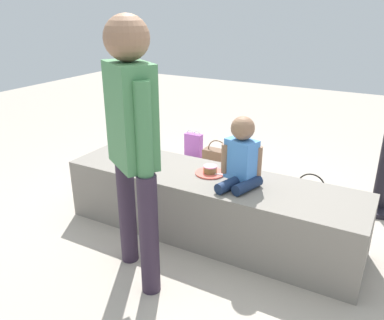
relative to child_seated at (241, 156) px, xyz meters
name	(u,v)px	position (x,y,z in m)	size (l,w,h in m)	color
ground_plane	(209,233)	(-0.24, 0.02, -0.69)	(12.00, 12.00, 0.00)	#AB9F91
concrete_ledge	(210,205)	(-0.24, 0.02, -0.45)	(2.23, 0.58, 0.47)	gray
child_seated	(241,156)	(0.00, 0.00, 0.00)	(0.29, 0.35, 0.48)	#18294A
adult_standing	(132,133)	(-0.41, -0.64, 0.28)	(0.42, 0.34, 1.61)	#312435
cake_plate	(210,171)	(-0.26, 0.06, -0.19)	(0.22, 0.22, 0.07)	#E0594C
gift_bag	(194,145)	(-1.13, 1.39, -0.55)	(0.20, 0.08, 0.32)	#B259BF
water_bottle_near_gift	(168,173)	(-1.03, 0.67, -0.60)	(0.07, 0.07, 0.19)	silver
water_bottle_far_side	(344,208)	(0.62, 0.76, -0.59)	(0.07, 0.07, 0.20)	silver
party_cup_red	(196,182)	(-0.71, 0.67, -0.63)	(0.07, 0.07, 0.12)	red
cake_box_white	(229,186)	(-0.39, 0.72, -0.62)	(0.29, 0.33, 0.14)	white
handbag_black_leather	(310,196)	(0.33, 0.79, -0.58)	(0.32, 0.12, 0.32)	black
handbag_brown_canvas	(217,158)	(-0.75, 1.22, -0.58)	(0.30, 0.13, 0.31)	brown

